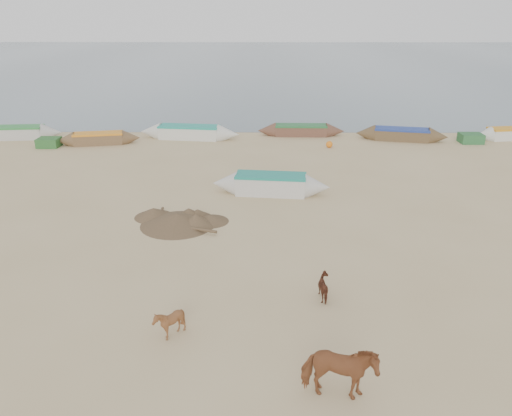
% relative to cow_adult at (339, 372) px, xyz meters
% --- Properties ---
extents(ground, '(140.00, 140.00, 0.00)m').
position_rel_cow_adult_xyz_m(ground, '(-1.99, 5.57, -0.74)').
color(ground, tan).
rests_on(ground, ground).
extents(sea, '(160.00, 160.00, 0.00)m').
position_rel_cow_adult_xyz_m(sea, '(-1.99, 87.57, -0.73)').
color(sea, slate).
rests_on(sea, ground).
extents(cow_adult, '(1.85, 1.05, 1.47)m').
position_rel_cow_adult_xyz_m(cow_adult, '(0.00, 0.00, 0.00)').
color(cow_adult, brown).
rests_on(cow_adult, ground).
extents(calf_front, '(0.93, 0.84, 0.94)m').
position_rel_cow_adult_xyz_m(calf_front, '(-4.31, 2.30, -0.27)').
color(calf_front, brown).
rests_on(calf_front, ground).
extents(calf_right, '(0.97, 1.01, 0.78)m').
position_rel_cow_adult_xyz_m(calf_right, '(0.26, 4.36, -0.35)').
color(calf_right, '#562B1B').
rests_on(calf_right, ground).
extents(near_canoe, '(5.92, 1.86, 1.01)m').
position_rel_cow_adult_xyz_m(near_canoe, '(-1.31, 14.05, -0.23)').
color(near_canoe, beige).
rests_on(near_canoe, ground).
extents(debris_pile, '(3.85, 3.85, 0.50)m').
position_rel_cow_adult_xyz_m(debris_pile, '(-5.33, 10.15, -0.48)').
color(debris_pile, brown).
rests_on(debris_pile, ground).
extents(waterline_canoes, '(61.70, 4.46, 0.95)m').
position_rel_cow_adult_xyz_m(waterline_canoes, '(-2.88, 25.55, -0.30)').
color(waterline_canoes, brown).
rests_on(waterline_canoes, ground).
extents(beach_clutter, '(41.97, 5.02, 0.64)m').
position_rel_cow_adult_xyz_m(beach_clutter, '(2.06, 25.11, -0.44)').
color(beach_clutter, '#2D602B').
rests_on(beach_clutter, ground).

